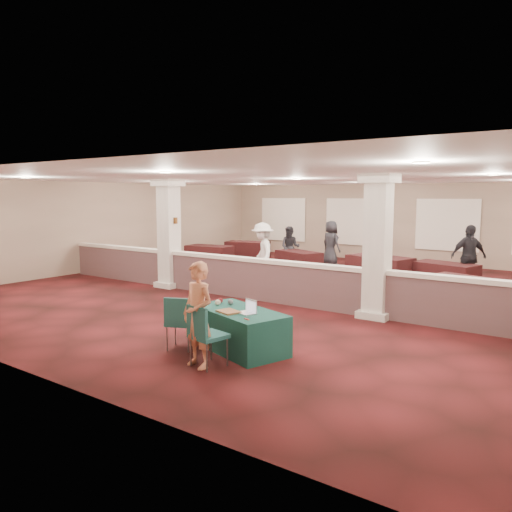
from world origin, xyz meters
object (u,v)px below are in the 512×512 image
Objects in this scene: near_table at (239,330)px; far_table_front_left at (209,255)px; far_table_front_right at (471,295)px; attendee_a at (290,247)px; far_table_back_center at (299,261)px; far_table_back_right at (445,275)px; far_table_front_center at (379,269)px; attendee_b at (263,253)px; attendee_d at (331,243)px; conf_chair_side at (180,319)px; attendee_c at (469,257)px; conf_chair_main at (204,331)px; woman at (198,315)px; far_table_back_left at (248,250)px.

far_table_front_left is at bearing 151.87° from near_table.
attendee_a is at bearing 153.07° from far_table_front_right.
far_table_back_right reaches higher than far_table_back_center.
far_table_back_center is 1.13× the size of attendee_a.
attendee_a reaches higher than far_table_front_center.
far_table_front_left is 1.03× the size of far_table_back_center.
far_table_front_center is at bearing -8.83° from far_table_back_center.
far_table_front_left is 4.74m from attendee_b.
conf_chair_side is at bearing 124.93° from attendee_d.
near_table is 9.52m from far_table_back_center.
attendee_c reaches higher than far_table_back_center.
near_table is at bearing 107.01° from conf_chair_main.
far_table_back_right is at bearing 91.24° from woman.
far_table_back_left reaches higher than far_table_front_left.
near_table is at bearing -65.64° from far_table_back_center.
conf_chair_side is 10.49m from attendee_a.
attendee_a reaches higher than far_table_back_center.
far_table_front_left is 10.80m from far_table_front_right.
attendee_c is at bearing 11.39° from far_table_front_center.
near_table is at bearing -116.25° from far_table_front_right.
conf_chair_side is 0.57× the size of woman.
far_table_front_right reaches higher than far_table_front_left.
conf_chair_side is 0.53× the size of far_table_back_left.
conf_chair_main is 12.17m from attendee_d.
woman is 12.10m from far_table_front_left.
far_table_front_right is (2.57, 6.52, -0.20)m from conf_chair_main.
attendee_a reaches higher than far_table_back_left.
far_table_front_center is at bearing 105.33° from conf_chair_main.
conf_chair_side is 0.51× the size of attendee_b.
far_table_front_center is at bearing -18.48° from far_table_back_left.
far_table_front_right is 1.11× the size of far_table_back_center.
far_table_front_right is 8.18m from attendee_a.
woman is 12.17m from attendee_d.
attendee_b is 6.15m from attendee_c.
far_table_front_center is 1.14× the size of far_table_back_center.
far_table_back_right is at bearing 115.48° from far_table_front_right.
far_table_front_center is at bearing 147.26° from attendee_c.
far_table_back_left is at bearing 153.96° from far_table_front_right.
attendee_d is (-5.47, 1.86, -0.06)m from attendee_c.
conf_chair_main is 0.54× the size of attendee_b.
attendee_a is 1.71m from attendee_d.
attendee_c is at bearing 3.02° from far_table_front_left.
conf_chair_side is (-0.95, 0.42, -0.03)m from conf_chair_main.
far_table_front_center is 7.31m from far_table_back_left.
attendee_c is at bearing 104.05° from far_table_front_right.
conf_chair_main is 0.27m from woman.
far_table_back_left is at bearing 21.90° from attendee_d.
attendee_c reaches higher than far_table_back_left.
attendee_c is at bearing 0.00° from far_table_back_center.
far_table_front_left is 1.00× the size of far_table_back_left.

